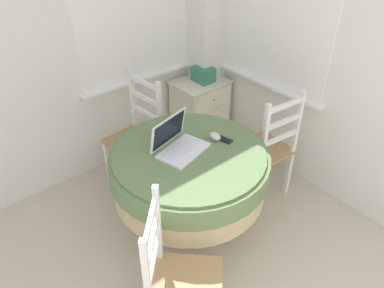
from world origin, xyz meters
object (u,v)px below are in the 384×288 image
at_px(dining_chair_near_back_window, 137,137).
at_px(dining_chair_near_right_window, 267,149).
at_px(laptop, 178,144).
at_px(dining_chair_camera_near, 178,282).
at_px(cell_phone, 224,139).
at_px(corner_cabinet, 200,110).
at_px(round_dining_table, 189,170).
at_px(computer_mouse, 215,136).
at_px(storage_box, 203,74).

height_order(dining_chair_near_back_window, dining_chair_near_right_window, same).
bearing_deg(laptop, dining_chair_camera_near, -128.63).
distance_m(cell_phone, corner_cabinet, 1.27).
distance_m(round_dining_table, computer_mouse, 0.30).
height_order(cell_phone, dining_chair_near_right_window, dining_chair_near_right_window).
xyz_separation_m(computer_mouse, dining_chair_near_back_window, (-0.17, 0.78, -0.33)).
distance_m(round_dining_table, storage_box, 1.35).
height_order(round_dining_table, storage_box, storage_box).
bearing_deg(laptop, round_dining_table, -62.87).
distance_m(laptop, corner_cabinet, 1.40).
distance_m(dining_chair_near_right_window, dining_chair_camera_near, 1.41).
bearing_deg(round_dining_table, laptop, 117.13).
relative_size(laptop, corner_cabinet, 0.60).
bearing_deg(dining_chair_camera_near, laptop, 51.37).
distance_m(dining_chair_camera_near, corner_cabinet, 2.12).
bearing_deg(storage_box, dining_chair_camera_near, -134.77).
distance_m(laptop, computer_mouse, 0.28).
bearing_deg(laptop, computer_mouse, -13.93).
bearing_deg(corner_cabinet, computer_mouse, -125.97).
distance_m(dining_chair_near_back_window, dining_chair_near_right_window, 1.10).
distance_m(computer_mouse, storage_box, 1.18).
xyz_separation_m(round_dining_table, laptop, (-0.04, 0.07, 0.20)).
xyz_separation_m(dining_chair_near_right_window, dining_chair_camera_near, (-1.32, -0.51, 0.00)).
bearing_deg(dining_chair_near_right_window, round_dining_table, 176.37).
distance_m(round_dining_table, cell_phone, 0.32).
relative_size(computer_mouse, dining_chair_near_right_window, 0.10).
bearing_deg(cell_phone, corner_cabinet, 57.08).
xyz_separation_m(dining_chair_camera_near, corner_cabinet, (1.47, 1.52, -0.13)).
bearing_deg(dining_chair_camera_near, storage_box, 45.23).
distance_m(dining_chair_near_back_window, dining_chair_camera_near, 1.48).
xyz_separation_m(dining_chair_near_back_window, dining_chair_camera_near, (-0.61, -1.35, 0.00)).
height_order(cell_phone, dining_chair_camera_near, dining_chair_camera_near).
xyz_separation_m(dining_chair_near_back_window, corner_cabinet, (0.87, 0.17, -0.13)).
bearing_deg(storage_box, dining_chair_near_right_window, -100.08).
bearing_deg(corner_cabinet, dining_chair_camera_near, -134.08).
relative_size(dining_chair_near_right_window, dining_chair_camera_near, 1.00).
distance_m(computer_mouse, dining_chair_near_right_window, 0.63).
bearing_deg(corner_cabinet, round_dining_table, -134.14).
bearing_deg(computer_mouse, dining_chair_near_right_window, -5.54).
distance_m(dining_chair_near_back_window, corner_cabinet, 0.89).
bearing_deg(dining_chair_near_right_window, dining_chair_camera_near, -158.78).
bearing_deg(corner_cabinet, dining_chair_near_back_window, -168.66).
xyz_separation_m(round_dining_table, dining_chair_near_back_window, (0.06, 0.79, -0.16)).
bearing_deg(dining_chair_near_back_window, dining_chair_camera_near, -114.22).
bearing_deg(dining_chair_near_back_window, computer_mouse, -77.56).
distance_m(laptop, dining_chair_near_back_window, 0.80).
relative_size(round_dining_table, corner_cabinet, 1.67).
distance_m(round_dining_table, dining_chair_near_back_window, 0.80).
bearing_deg(dining_chair_near_back_window, corner_cabinet, 11.34).
xyz_separation_m(cell_phone, dining_chair_near_back_window, (-0.22, 0.83, -0.31)).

